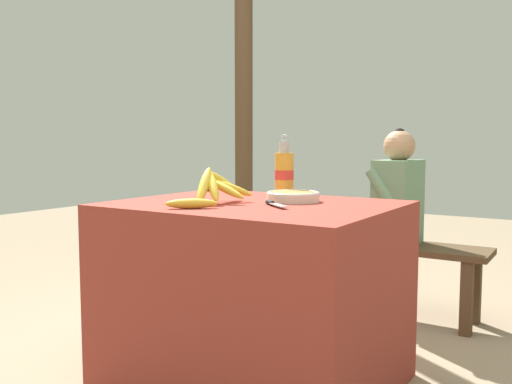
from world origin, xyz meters
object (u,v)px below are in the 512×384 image
(knife, at_px, (273,204))
(wooden_bench, at_px, (348,250))
(water_bottle, at_px, (284,173))
(loose_banana_front, at_px, (191,204))
(banana_bunch_green, at_px, (289,223))
(seated_vendor, at_px, (390,209))
(banana_bunch_ripe, at_px, (217,186))
(serving_bowl, at_px, (293,196))
(support_post_near, at_px, (244,97))

(knife, xyz_separation_m, wooden_bench, (-0.21, 1.27, -0.42))
(water_bottle, bearing_deg, loose_banana_front, -96.28)
(wooden_bench, xyz_separation_m, banana_bunch_green, (-0.42, -0.00, 0.13))
(loose_banana_front, height_order, seated_vendor, seated_vendor)
(banana_bunch_ripe, xyz_separation_m, water_bottle, (0.09, 0.39, 0.04))
(serving_bowl, bearing_deg, seated_vendor, 85.92)
(water_bottle, relative_size, support_post_near, 0.10)
(loose_banana_front, xyz_separation_m, banana_bunch_green, (-0.40, 1.50, -0.30))
(water_bottle, relative_size, wooden_bench, 0.17)
(banana_bunch_ripe, relative_size, seated_vendor, 0.29)
(banana_bunch_ripe, relative_size, loose_banana_front, 1.85)
(banana_bunch_ripe, distance_m, banana_bunch_green, 1.39)
(banana_bunch_green, bearing_deg, support_post_near, 146.84)
(banana_bunch_ripe, distance_m, knife, 0.26)
(water_bottle, relative_size, banana_bunch_green, 0.98)
(banana_bunch_ripe, xyz_separation_m, knife, (0.25, 0.03, -0.06))
(banana_bunch_ripe, height_order, wooden_bench, banana_bunch_ripe)
(wooden_bench, height_order, banana_bunch_green, banana_bunch_green)
(banana_bunch_ripe, xyz_separation_m, serving_bowl, (0.24, 0.22, -0.05))
(water_bottle, bearing_deg, seated_vendor, 76.11)
(water_bottle, distance_m, loose_banana_front, 0.61)
(knife, distance_m, seated_vendor, 1.25)
(knife, xyz_separation_m, seated_vendor, (0.06, 1.24, -0.15))
(support_post_near, bearing_deg, seated_vendor, -18.37)
(knife, bearing_deg, loose_banana_front, -94.05)
(serving_bowl, distance_m, knife, 0.19)
(serving_bowl, xyz_separation_m, banana_bunch_green, (-0.61, 1.08, -0.30))
(seated_vendor, relative_size, banana_bunch_green, 3.76)
(loose_banana_front, xyz_separation_m, knife, (0.22, 0.24, -0.01))
(water_bottle, height_order, loose_banana_front, water_bottle)
(banana_bunch_ripe, distance_m, support_post_near, 2.05)
(loose_banana_front, height_order, knife, loose_banana_front)
(seated_vendor, relative_size, support_post_near, 0.40)
(loose_banana_front, relative_size, knife, 1.10)
(banana_bunch_ripe, bearing_deg, wooden_bench, 88.08)
(knife, relative_size, banana_bunch_green, 0.54)
(loose_banana_front, relative_size, seated_vendor, 0.16)
(seated_vendor, distance_m, support_post_near, 1.57)
(seated_vendor, bearing_deg, knife, 89.95)
(wooden_bench, relative_size, banana_bunch_green, 5.58)
(serving_bowl, xyz_separation_m, loose_banana_front, (-0.21, -0.43, -0.01))
(support_post_near, bearing_deg, loose_banana_front, -61.65)
(knife, bearing_deg, banana_bunch_ripe, -133.91)
(seated_vendor, bearing_deg, wooden_bench, -3.52)
(serving_bowl, height_order, support_post_near, support_post_near)
(banana_bunch_ripe, height_order, water_bottle, water_bottle)
(banana_bunch_ripe, relative_size, wooden_bench, 0.20)
(banana_bunch_ripe, xyz_separation_m, support_post_near, (-1.00, 1.71, 0.53))
(banana_bunch_green, bearing_deg, seated_vendor, -2.25)
(banana_bunch_green, bearing_deg, loose_banana_front, -74.92)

